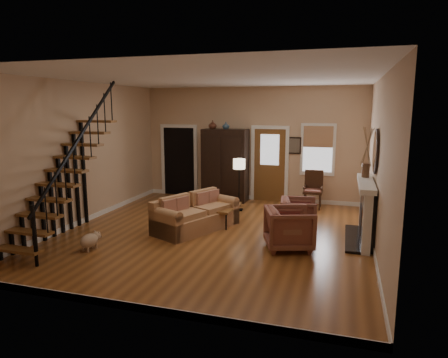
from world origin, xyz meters
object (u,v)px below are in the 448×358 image
(coffee_table, at_px, (222,215))
(armchair_right, at_px, (298,214))
(armchair_left, at_px, (289,228))
(side_chair, at_px, (313,190))
(sofa, at_px, (196,213))
(floor_lamp, at_px, (239,185))
(armoire, at_px, (225,165))

(coffee_table, xyz_separation_m, armchair_right, (1.78, 0.00, 0.15))
(coffee_table, relative_size, armchair_right, 1.39)
(armchair_left, distance_m, side_chair, 3.39)
(sofa, bearing_deg, armchair_right, 41.02)
(armchair_right, height_order, floor_lamp, floor_lamp)
(coffee_table, bearing_deg, side_chair, 47.75)
(coffee_table, relative_size, side_chair, 1.07)
(sofa, height_order, floor_lamp, floor_lamp)
(armoire, xyz_separation_m, armchair_left, (2.38, -3.59, -0.65))
(side_chair, bearing_deg, floor_lamp, -155.87)
(sofa, distance_m, coffee_table, 0.78)
(coffee_table, bearing_deg, armoire, 105.03)
(coffee_table, distance_m, floor_lamp, 1.38)
(sofa, bearing_deg, armoire, 118.74)
(armoire, relative_size, coffee_table, 1.92)
(armchair_right, bearing_deg, armoire, 39.19)
(armchair_right, distance_m, side_chair, 2.13)
(sofa, distance_m, armchair_right, 2.28)
(sofa, bearing_deg, floor_lamp, 100.75)
(armoire, bearing_deg, floor_lamp, -56.14)
(sofa, bearing_deg, side_chair, 74.41)
(armoire, bearing_deg, armchair_left, -56.48)
(armoire, relative_size, armchair_left, 2.36)
(armchair_left, height_order, side_chair, side_chair)
(armoire, bearing_deg, side_chair, -4.48)
(sofa, distance_m, armchair_left, 2.25)
(armoire, height_order, armchair_left, armoire)
(armchair_right, bearing_deg, coffee_table, 83.18)
(armchair_right, bearing_deg, floor_lamp, 46.24)
(armoire, relative_size, side_chair, 2.06)
(armchair_right, bearing_deg, armchair_left, 171.68)
(floor_lamp, distance_m, side_chair, 2.04)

